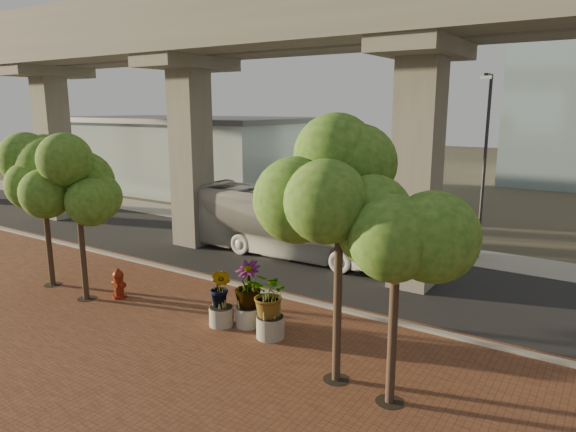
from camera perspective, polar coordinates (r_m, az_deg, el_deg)
The scene contains 18 objects.
ground at distance 22.72m, azimuth -2.73°, elevation -6.40°, with size 160.00×160.00×0.00m, color #353227.
brick_plaza at distance 17.36m, azimuth -18.85°, elevation -12.98°, with size 70.00×13.00×0.06m, color brown.
asphalt_road at distance 24.28m, azimuth 0.06°, elevation -5.11°, with size 90.00×8.00×0.04m, color black.
curb_strip at distance 21.20m, azimuth -5.93°, elevation -7.60°, with size 70.00×0.25×0.16m, color gray.
far_sidewalk at distance 28.87m, azimuth 6.06°, elevation -2.37°, with size 90.00×3.00×0.06m, color gray.
transit_viaduct at distance 23.20m, azimuth 0.06°, elevation 12.30°, with size 72.00×5.60×12.40m.
station_pavilion at distance 46.93m, azimuth -11.15°, elevation 6.97°, with size 23.00×13.00×6.30m.
transit_bus at distance 24.84m, azimuth 0.67°, elevation -0.77°, with size 2.83×12.03×3.35m, color silver.
fire_hydrant at distance 20.62m, azimuth -18.28°, elevation -7.16°, with size 0.58×0.52×1.16m.
planter_front at distance 16.13m, azimuth -1.99°, elevation -9.07°, with size 1.97×1.97×2.17m.
planter_right at distance 16.99m, azimuth -4.49°, elevation -7.91°, with size 2.07×2.07×2.21m.
planter_left at distance 17.16m, azimuth -7.49°, elevation -8.25°, with size 1.80×1.80×1.98m.
street_tree_far_west at distance 22.27m, azimuth -25.68°, elevation 4.21°, with size 3.88×3.88×6.33m.
street_tree_near_west at distance 20.06m, azimuth -22.42°, elevation 3.30°, with size 3.73×3.73×6.11m.
street_tree_near_east at distance 12.69m, azimuth 5.80°, elevation 2.82°, with size 3.82×3.82×6.86m.
street_tree_far_east at distance 12.09m, azimuth 11.97°, elevation -3.29°, with size 3.12×3.12×5.42m.
streetlamp_west at distance 32.49m, azimuth -8.61°, elevation 8.18°, with size 0.43×1.26×8.69m.
streetlamp_east at distance 25.47m, azimuth 21.01°, elevation 6.34°, with size 0.42×1.24×8.57m.
Camera 1 is at (12.72, -17.41, 7.18)m, focal length 32.00 mm.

